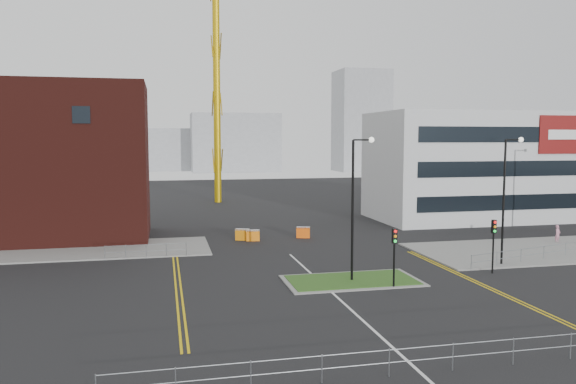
# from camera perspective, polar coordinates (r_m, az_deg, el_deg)

# --- Properties ---
(ground) EXTENTS (200.00, 200.00, 0.00)m
(ground) POSITION_cam_1_polar(r_m,az_deg,el_deg) (28.57, 7.97, -13.12)
(ground) COLOR black
(ground) RESTS_ON ground
(pavement_left) EXTENTS (28.00, 8.00, 0.12)m
(pavement_left) POSITION_cam_1_polar(r_m,az_deg,el_deg) (49.30, -24.63, -5.60)
(pavement_left) COLOR slate
(pavement_left) RESTS_ON ground
(pavement_right) EXTENTS (24.00, 10.00, 0.12)m
(pavement_right) POSITION_cam_1_polar(r_m,az_deg,el_deg) (51.26, 25.89, -5.24)
(pavement_right) COLOR slate
(pavement_right) RESTS_ON ground
(island_kerb) EXTENTS (8.60, 4.60, 0.08)m
(island_kerb) POSITION_cam_1_polar(r_m,az_deg,el_deg) (36.43, 6.49, -8.95)
(island_kerb) COLOR slate
(island_kerb) RESTS_ON ground
(grass_island) EXTENTS (8.00, 4.00, 0.12)m
(grass_island) POSITION_cam_1_polar(r_m,az_deg,el_deg) (36.43, 6.49, -8.92)
(grass_island) COLOR #28511B
(grass_island) RESTS_ON ground
(brick_building) EXTENTS (24.20, 10.07, 14.24)m
(brick_building) POSITION_cam_1_polar(r_m,az_deg,el_deg) (55.03, -26.65, 2.54)
(brick_building) COLOR #411510
(brick_building) RESTS_ON ground
(office_block) EXTENTS (25.00, 12.20, 12.00)m
(office_block) POSITION_cam_1_polar(r_m,az_deg,el_deg) (67.54, 19.29, 2.52)
(office_block) COLOR silver
(office_block) RESTS_ON ground
(tower_crane) EXTENTS (51.50, 14.51, 38.88)m
(tower_crane) POSITION_cam_1_polar(r_m,az_deg,el_deg) (81.91, -3.18, 17.92)
(tower_crane) COLOR #BE950B
(tower_crane) RESTS_ON ground
(streetlamp_island) EXTENTS (1.46, 0.36, 9.18)m
(streetlamp_island) POSITION_cam_1_polar(r_m,az_deg,el_deg) (35.56, 6.92, -0.51)
(streetlamp_island) COLOR black
(streetlamp_island) RESTS_ON ground
(streetlamp_right_near) EXTENTS (1.46, 0.36, 9.18)m
(streetlamp_right_near) POSITION_cam_1_polar(r_m,az_deg,el_deg) (42.77, 21.33, 0.16)
(streetlamp_right_near) COLOR black
(streetlamp_right_near) RESTS_ON ground
(traffic_light_island) EXTENTS (0.28, 0.33, 3.65)m
(traffic_light_island) POSITION_cam_1_polar(r_m,az_deg,el_deg) (34.76, 10.76, -5.44)
(traffic_light_island) COLOR black
(traffic_light_island) RESTS_ON ground
(traffic_light_right) EXTENTS (0.28, 0.33, 3.65)m
(traffic_light_right) POSITION_cam_1_polar(r_m,az_deg,el_deg) (40.24, 20.17, -4.20)
(traffic_light_right) COLOR black
(traffic_light_right) RESTS_ON ground
(railing_front) EXTENTS (24.05, 0.05, 1.10)m
(railing_front) POSITION_cam_1_polar(r_m,az_deg,el_deg) (23.12, 13.42, -15.70)
(railing_front) COLOR gray
(railing_front) RESTS_ON ground
(railing_left) EXTENTS (6.05, 0.05, 1.10)m
(railing_left) POSITION_cam_1_polar(r_m,az_deg,el_deg) (44.15, -14.22, -5.60)
(railing_left) COLOR gray
(railing_left) RESTS_ON ground
(railing_right) EXTENTS (19.05, 5.05, 1.10)m
(railing_right) POSITION_cam_1_polar(r_m,az_deg,el_deg) (48.29, 26.37, -5.02)
(railing_right) COLOR gray
(railing_right) RESTS_ON ground
(centre_line) EXTENTS (0.15, 30.00, 0.01)m
(centre_line) POSITION_cam_1_polar(r_m,az_deg,el_deg) (30.36, 6.62, -11.97)
(centre_line) COLOR silver
(centre_line) RESTS_ON ground
(yellow_left_a) EXTENTS (0.12, 24.00, 0.01)m
(yellow_left_a) POSITION_cam_1_polar(r_m,az_deg,el_deg) (36.48, -11.37, -9.06)
(yellow_left_a) COLOR gold
(yellow_left_a) RESTS_ON ground
(yellow_left_b) EXTENTS (0.12, 24.00, 0.01)m
(yellow_left_b) POSITION_cam_1_polar(r_m,az_deg,el_deg) (36.49, -10.89, -9.05)
(yellow_left_b) COLOR gold
(yellow_left_b) RESTS_ON ground
(yellow_right_a) EXTENTS (0.12, 20.00, 0.01)m
(yellow_right_a) POSITION_cam_1_polar(r_m,az_deg,el_deg) (37.80, 18.45, -8.72)
(yellow_right_a) COLOR gold
(yellow_right_a) RESTS_ON ground
(yellow_right_b) EXTENTS (0.12, 20.00, 0.01)m
(yellow_right_b) POSITION_cam_1_polar(r_m,az_deg,el_deg) (37.95, 18.84, -8.68)
(yellow_right_b) COLOR gold
(yellow_right_b) RESTS_ON ground
(skyline_a) EXTENTS (18.00, 12.00, 22.00)m
(skyline_a) POSITION_cam_1_polar(r_m,az_deg,el_deg) (148.50, -24.51, 5.68)
(skyline_a) COLOR gray
(skyline_a) RESTS_ON ground
(skyline_b) EXTENTS (24.00, 12.00, 16.00)m
(skyline_b) POSITION_cam_1_polar(r_m,az_deg,el_deg) (156.57, -5.39, 5.01)
(skyline_b) COLOR gray
(skyline_b) RESTS_ON ground
(skyline_c) EXTENTS (14.00, 12.00, 28.00)m
(skyline_c) POSITION_cam_1_polar(r_m,az_deg,el_deg) (160.02, 7.45, 7.14)
(skyline_c) COLOR gray
(skyline_c) RESTS_ON ground
(skyline_d) EXTENTS (30.00, 12.00, 12.00)m
(skyline_d) POSITION_cam_1_polar(r_m,az_deg,el_deg) (165.37, -12.04, 4.24)
(skyline_d) COLOR gray
(skyline_d) RESTS_ON ground
(pedestrian) EXTENTS (0.69, 0.58, 1.62)m
(pedestrian) POSITION_cam_1_polar(r_m,az_deg,el_deg) (54.15, 25.71, -3.89)
(pedestrian) COLOR #CA839B
(pedestrian) RESTS_ON ground
(barrier_left) EXTENTS (1.21, 0.50, 0.99)m
(barrier_left) POSITION_cam_1_polar(r_m,az_deg,el_deg) (50.15, -3.60, -4.37)
(barrier_left) COLOR orange
(barrier_left) RESTS_ON ground
(barrier_mid) EXTENTS (1.29, 0.84, 1.04)m
(barrier_mid) POSITION_cam_1_polar(r_m,az_deg,el_deg) (50.53, -4.66, -4.28)
(barrier_mid) COLOR orange
(barrier_mid) RESTS_ON ground
(barrier_right) EXTENTS (1.27, 0.78, 1.02)m
(barrier_right) POSITION_cam_1_polar(r_m,az_deg,el_deg) (51.58, 1.55, -4.07)
(barrier_right) COLOR #FE5D0E
(barrier_right) RESTS_ON ground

